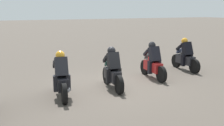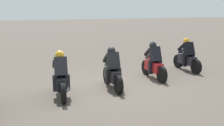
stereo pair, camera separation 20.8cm
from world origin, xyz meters
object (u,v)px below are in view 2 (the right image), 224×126
object	(u,v)px
rider_lane_a	(187,57)
rider_lane_b	(154,64)
rider_lane_c	(112,72)
rider_lane_d	(61,78)

from	to	relation	value
rider_lane_a	rider_lane_b	xyz separation A→B (m)	(-0.66, 2.18, 0.00)
rider_lane_b	rider_lane_a	bearing A→B (deg)	-69.12
rider_lane_b	rider_lane_c	bearing A→B (deg)	111.24
rider_lane_a	rider_lane_b	distance (m)	2.28
rider_lane_a	rider_lane_d	size ratio (longest dim) A/B	1.00
rider_lane_c	rider_lane_d	xyz separation A→B (m)	(-0.21, 1.91, 0.00)
rider_lane_c	rider_lane_d	size ratio (longest dim) A/B	1.00
rider_lane_a	rider_lane_d	world-z (taller)	same
rider_lane_a	rider_lane_c	world-z (taller)	same
rider_lane_b	rider_lane_d	bearing A→B (deg)	106.19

